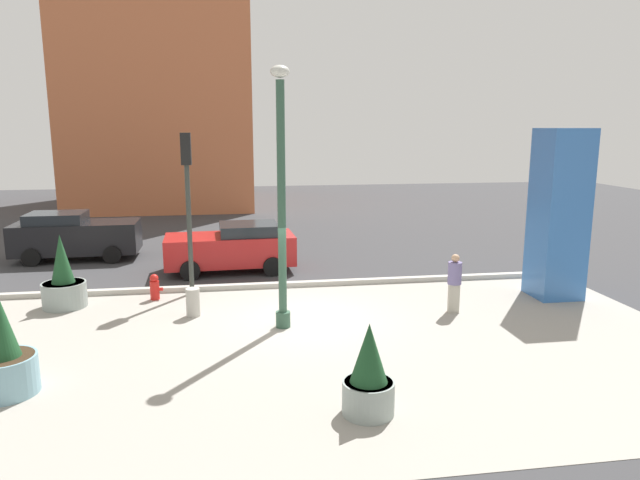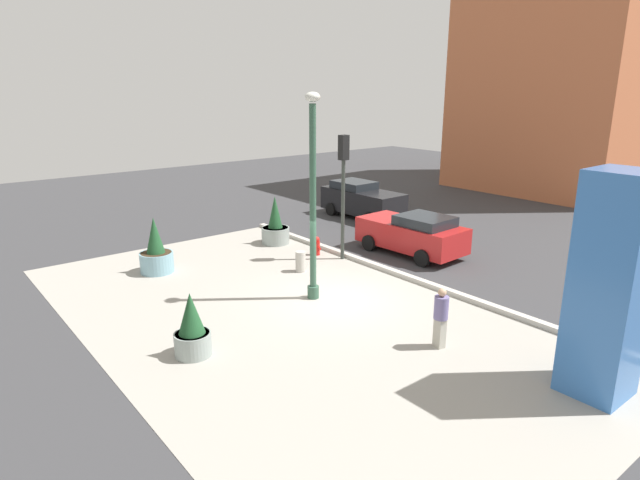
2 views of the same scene
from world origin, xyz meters
name	(u,v)px [view 1 (image 1 of 2)]	position (x,y,z in m)	size (l,w,h in m)	color
ground_plane	(287,280)	(0.00, 4.00, 0.00)	(60.00, 60.00, 0.00)	#38383A
plaza_pavement	(313,349)	(0.00, -2.00, 0.00)	(18.00, 10.00, 0.02)	#9E998E
curb_strip	(290,285)	(0.00, 3.12, 0.08)	(18.00, 0.24, 0.16)	#B7B2A8
lamp_post	(282,205)	(-0.53, -0.46, 3.03)	(0.44, 0.44, 6.23)	#335642
art_pillar_blue	(559,214)	(7.47, 0.99, 2.41)	(1.27, 1.27, 4.82)	#3870BC
potted_plant_by_pillar	(63,283)	(-6.29, 2.06, 0.69)	(1.16, 1.16, 2.03)	gray
potted_plant_near_right	(3,358)	(-5.93, -3.27, 0.71)	(1.17, 1.17, 2.01)	#7AA8B7
potted_plant_curbside	(369,377)	(0.52, -5.04, 0.68)	(0.91, 0.91, 1.64)	gray
fire_hydrant	(155,287)	(-3.94, 2.40, 0.37)	(0.36, 0.26, 0.75)	red
concrete_bollard	(193,302)	(-2.77, 0.73, 0.38)	(0.36, 0.36, 0.75)	#B2ADA3
traffic_light_corner	(188,188)	(-2.93, 2.86, 3.15)	(0.28, 0.42, 4.70)	#333833
car_intersection	(233,247)	(-1.72, 5.44, 0.83)	(4.39, 2.26, 1.63)	red
car_passing_lane	(75,236)	(-7.48, 8.13, 0.90)	(4.45, 2.09, 1.77)	black
pedestrian_by_curb	(454,281)	(4.04, -0.01, 0.88)	(0.42, 0.42, 1.59)	#B2AD9E
highrise_across_street	(162,57)	(-5.71, 24.44, 9.14)	(10.59, 11.63, 18.28)	#C66B42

